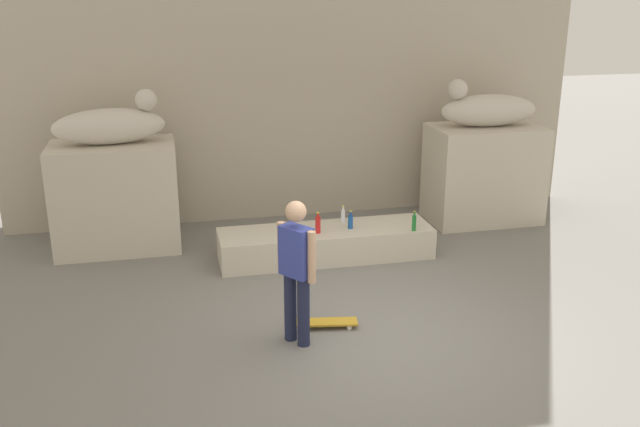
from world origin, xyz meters
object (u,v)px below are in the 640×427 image
at_px(statue_reclining_left, 112,125).
at_px(skateboard, 323,322).
at_px(statue_reclining_right, 487,109).
at_px(bottle_green, 414,223).
at_px(bottle_blue, 350,221).
at_px(bottle_red, 318,224).
at_px(bottle_clear, 343,215).
at_px(skater, 296,266).

height_order(statue_reclining_left, skateboard, statue_reclining_left).
distance_m(statue_reclining_right, bottle_green, 2.60).
bearing_deg(skateboard, bottle_green, 55.16).
xyz_separation_m(skateboard, bottle_blue, (0.88, 2.09, 0.49)).
relative_size(bottle_blue, bottle_red, 0.86).
relative_size(skateboard, bottle_clear, 3.20).
relative_size(statue_reclining_right, bottle_green, 5.41).
relative_size(statue_reclining_left, bottle_blue, 6.17).
xyz_separation_m(statue_reclining_left, bottle_red, (2.79, -1.24, -1.32)).
bearing_deg(bottle_blue, skater, -117.87).
bearing_deg(statue_reclining_right, bottle_red, 24.45).
distance_m(skater, bottle_clear, 2.96).
height_order(bottle_blue, bottle_red, bottle_red).
relative_size(statue_reclining_right, bottle_clear, 6.31).
xyz_separation_m(bottle_red, bottle_clear, (0.47, 0.39, -0.03)).
height_order(statue_reclining_right, bottle_red, statue_reclining_right).
distance_m(bottle_red, bottle_green, 1.39).
distance_m(skater, skateboard, 0.97).
height_order(skateboard, bottle_green, bottle_green).
relative_size(statue_reclining_left, statue_reclining_right, 1.02).
relative_size(skater, bottle_green, 5.57).
distance_m(statue_reclining_left, statue_reclining_right, 5.87).
height_order(statue_reclining_left, skater, statue_reclining_left).
distance_m(bottle_clear, bottle_green, 1.08).
bearing_deg(statue_reclining_left, bottle_clear, -20.75).
distance_m(skateboard, bottle_red, 2.11).
relative_size(skateboard, bottle_blue, 3.07).
relative_size(statue_reclining_left, bottle_clear, 6.42).
bearing_deg(skateboard, bottle_red, 88.77).
height_order(statue_reclining_left, bottle_green, statue_reclining_left).
xyz_separation_m(skater, bottle_blue, (1.25, 2.37, -0.37)).
bearing_deg(bottle_red, statue_reclining_right, 21.87).
relative_size(skater, bottle_red, 5.39).
height_order(statue_reclining_right, skater, statue_reclining_right).
relative_size(bottle_red, bottle_clear, 1.20).
distance_m(bottle_blue, bottle_clear, 0.30).
bearing_deg(skateboard, statue_reclining_left, 136.07).
bearing_deg(bottle_red, bottle_green, -8.94).
xyz_separation_m(skateboard, bottle_green, (1.75, 1.79, 0.50)).
bearing_deg(statue_reclining_left, skater, -66.01).
relative_size(statue_reclining_right, bottle_blue, 6.07).
relative_size(statue_reclining_left, bottle_green, 5.51).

